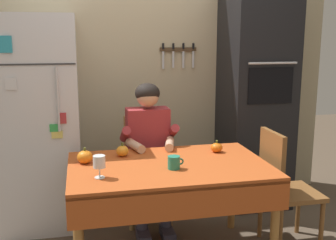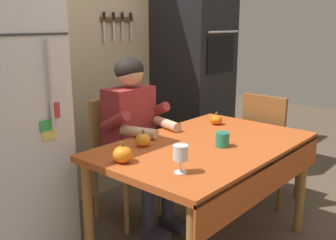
{
  "view_description": "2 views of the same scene",
  "coord_description": "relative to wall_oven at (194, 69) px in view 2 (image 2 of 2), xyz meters",
  "views": [
    {
      "loc": [
        -0.59,
        -2.59,
        1.62
      ],
      "look_at": [
        0.01,
        0.19,
        1.04
      ],
      "focal_mm": 43.44,
      "sensor_mm": 36.0,
      "label": 1
    },
    {
      "loc": [
        -1.92,
        -1.25,
        1.48
      ],
      "look_at": [
        -0.13,
        0.3,
        0.88
      ],
      "focal_mm": 41.5,
      "sensor_mm": 36.0,
      "label": 2
    }
  ],
  "objects": [
    {
      "name": "back_wall_assembly",
      "position": [
        -1.0,
        0.35,
        0.25
      ],
      "size": [
        3.7,
        0.13,
        2.6
      ],
      "color": "#BCAD89",
      "rests_on": "ground"
    },
    {
      "name": "wall_oven",
      "position": [
        0.0,
        0.0,
        0.0
      ],
      "size": [
        0.6,
        0.64,
        2.1
      ],
      "color": "black",
      "rests_on": "ground"
    },
    {
      "name": "dining_table",
      "position": [
        -1.05,
        -0.92,
        -0.39
      ],
      "size": [
        1.4,
        0.9,
        0.74
      ],
      "color": "#9E6B33",
      "rests_on": "ground"
    },
    {
      "name": "chair_behind_person",
      "position": [
        -1.09,
        -0.13,
        -0.54
      ],
      "size": [
        0.4,
        0.4,
        0.93
      ],
      "color": "tan",
      "rests_on": "ground"
    },
    {
      "name": "seated_person",
      "position": [
        -1.09,
        -0.32,
        -0.31
      ],
      "size": [
        0.47,
        0.55,
        1.25
      ],
      "color": "#38384C",
      "rests_on": "ground"
    },
    {
      "name": "chair_right_side",
      "position": [
        -0.15,
        -0.89,
        -0.54
      ],
      "size": [
        0.4,
        0.4,
        0.93
      ],
      "color": "brown",
      "rests_on": "ground"
    },
    {
      "name": "coffee_mug",
      "position": [
        -1.04,
        -1.02,
        -0.27
      ],
      "size": [
        0.11,
        0.08,
        0.09
      ],
      "color": "#237F66",
      "rests_on": "dining_table"
    },
    {
      "name": "wine_glass",
      "position": [
        -1.54,
        -1.1,
        -0.21
      ],
      "size": [
        0.08,
        0.08,
        0.15
      ],
      "color": "white",
      "rests_on": "dining_table"
    },
    {
      "name": "pumpkin_large",
      "position": [
        -0.62,
        -0.69,
        -0.27
      ],
      "size": [
        0.09,
        0.09,
        0.1
      ],
      "color": "orange",
      "rests_on": "dining_table"
    },
    {
      "name": "pumpkin_medium",
      "position": [
        -1.63,
        -0.76,
        -0.26
      ],
      "size": [
        0.11,
        0.11,
        0.11
      ],
      "color": "orange",
      "rests_on": "dining_table"
    },
    {
      "name": "pumpkin_small",
      "position": [
        -1.35,
        -0.64,
        -0.27
      ],
      "size": [
        0.09,
        0.09,
        0.1
      ],
      "color": "orange",
      "rests_on": "dining_table"
    }
  ]
}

